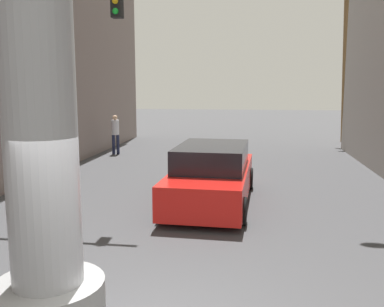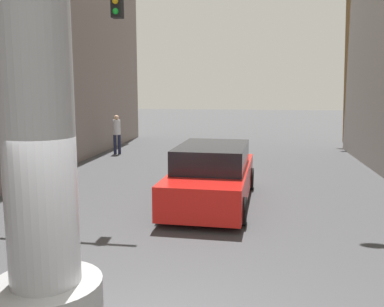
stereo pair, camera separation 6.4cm
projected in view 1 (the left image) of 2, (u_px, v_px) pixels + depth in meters
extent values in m
plane|color=#424244|center=(211.00, 176.00, 14.87)|extent=(86.87, 86.87, 0.00)
cube|color=black|center=(117.00, 2.00, 9.61)|extent=(0.24, 0.24, 0.70)
sphere|color=yellow|center=(115.00, 1.00, 9.48)|extent=(0.14, 0.14, 0.14)
sphere|color=green|center=(115.00, 11.00, 9.52)|extent=(0.14, 0.14, 0.14)
cylinder|color=black|center=(190.00, 176.00, 13.29)|extent=(0.25, 0.65, 0.64)
cylinder|color=black|center=(249.00, 178.00, 12.97)|extent=(0.25, 0.65, 0.64)
cylinder|color=black|center=(163.00, 207.00, 9.90)|extent=(0.25, 0.65, 0.64)
cylinder|color=black|center=(242.00, 211.00, 9.58)|extent=(0.25, 0.65, 0.64)
cube|color=red|center=(212.00, 182.00, 11.40)|extent=(2.10, 5.05, 0.80)
cube|color=black|center=(212.00, 156.00, 11.29)|extent=(1.86, 2.81, 0.60)
cylinder|color=brown|center=(346.00, 58.00, 23.35)|extent=(0.57, 0.35, 9.27)
cylinder|color=#1E233F|center=(114.00, 144.00, 19.58)|extent=(0.14, 0.14, 0.90)
cylinder|color=#1E233F|center=(118.00, 144.00, 19.61)|extent=(0.14, 0.14, 0.90)
cylinder|color=silver|center=(115.00, 127.00, 19.47)|extent=(0.42, 0.42, 0.67)
sphere|color=tan|center=(115.00, 118.00, 19.40)|extent=(0.22, 0.22, 0.22)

